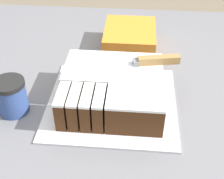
{
  "coord_description": "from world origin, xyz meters",
  "views": [
    {
      "loc": [
        0.01,
        -0.76,
        1.5
      ],
      "look_at": [
        -0.05,
        -0.09,
        0.97
      ],
      "focal_mm": 50.0,
      "sensor_mm": 36.0,
      "label": 1
    }
  ],
  "objects_px": {
    "cake_board": "(112,102)",
    "storage_box": "(130,39)",
    "knife": "(148,61)",
    "coffee_cup": "(11,97)",
    "cake": "(113,89)"
  },
  "relations": [
    {
      "from": "cake_board",
      "to": "storage_box",
      "type": "bearing_deg",
      "value": 83.35
    },
    {
      "from": "knife",
      "to": "coffee_cup",
      "type": "relative_size",
      "value": 2.89
    },
    {
      "from": "coffee_cup",
      "to": "storage_box",
      "type": "bearing_deg",
      "value": 50.22
    },
    {
      "from": "cake",
      "to": "coffee_cup",
      "type": "height_order",
      "value": "coffee_cup"
    },
    {
      "from": "knife",
      "to": "storage_box",
      "type": "distance_m",
      "value": 0.25
    },
    {
      "from": "cake",
      "to": "knife",
      "type": "relative_size",
      "value": 0.95
    },
    {
      "from": "cake_board",
      "to": "cake",
      "type": "relative_size",
      "value": 1.31
    },
    {
      "from": "knife",
      "to": "coffee_cup",
      "type": "distance_m",
      "value": 0.38
    },
    {
      "from": "cake_board",
      "to": "cake",
      "type": "distance_m",
      "value": 0.05
    },
    {
      "from": "cake_board",
      "to": "knife",
      "type": "xyz_separation_m",
      "value": [
        0.1,
        0.07,
        0.1
      ]
    },
    {
      "from": "cake_board",
      "to": "coffee_cup",
      "type": "xyz_separation_m",
      "value": [
        -0.26,
        -0.05,
        0.05
      ]
    },
    {
      "from": "knife",
      "to": "storage_box",
      "type": "xyz_separation_m",
      "value": [
        -0.06,
        0.24,
        -0.06
      ]
    },
    {
      "from": "cake",
      "to": "knife",
      "type": "distance_m",
      "value": 0.13
    },
    {
      "from": "cake_board",
      "to": "storage_box",
      "type": "relative_size",
      "value": 1.72
    },
    {
      "from": "cake",
      "to": "coffee_cup",
      "type": "xyz_separation_m",
      "value": [
        -0.27,
        -0.06,
        0.0
      ]
    }
  ]
}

